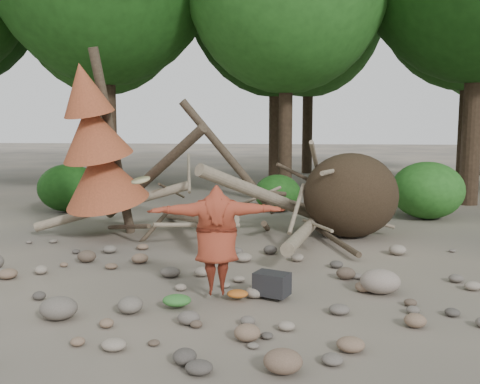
{
  "coord_description": "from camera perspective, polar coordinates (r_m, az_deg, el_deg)",
  "views": [
    {
      "loc": [
        1.24,
        -8.23,
        2.67
      ],
      "look_at": [
        0.28,
        1.5,
        1.4
      ],
      "focal_mm": 40.0,
      "sensor_mm": 36.0,
      "label": 1
    }
  ],
  "objects": [
    {
      "name": "cloth_green",
      "position": [
        7.92,
        -6.75,
        -11.74
      ],
      "size": [
        0.42,
        0.35,
        0.16
      ],
      "primitive_type": "ellipsoid",
      "color": "#306E2C",
      "rests_on": "ground"
    },
    {
      "name": "dead_conifer",
      "position": [
        12.4,
        -14.99,
        4.57
      ],
      "size": [
        2.06,
        2.16,
        4.35
      ],
      "color": "#4C3F30",
      "rests_on": "ground"
    },
    {
      "name": "boulder_front_left",
      "position": [
        7.87,
        -18.79,
        -11.65
      ],
      "size": [
        0.52,
        0.47,
        0.31
      ],
      "primitive_type": "ellipsoid",
      "color": "#655D54",
      "rests_on": "ground"
    },
    {
      "name": "ground",
      "position": [
        8.74,
        -2.86,
        -10.39
      ],
      "size": [
        120.0,
        120.0,
        0.0
      ],
      "primitive_type": "plane",
      "color": "#514C44",
      "rests_on": "ground"
    },
    {
      "name": "boulder_mid_right",
      "position": [
        8.8,
        14.73,
        -9.21
      ],
      "size": [
        0.63,
        0.57,
        0.38
      ],
      "primitive_type": "ellipsoid",
      "color": "gray",
      "rests_on": "ground"
    },
    {
      "name": "bush_right",
      "position": [
        15.8,
        19.35,
        0.18
      ],
      "size": [
        2.0,
        2.0,
        1.6
      ],
      "primitive_type": "ellipsoid",
      "color": "#296A21",
      "rests_on": "ground"
    },
    {
      "name": "backpack",
      "position": [
        8.3,
        3.42,
        -10.13
      ],
      "size": [
        0.61,
        0.52,
        0.34
      ],
      "primitive_type": "cube",
      "rotation": [
        0.0,
        0.0,
        -0.4
      ],
      "color": "black",
      "rests_on": "ground"
    },
    {
      "name": "frisbee_thrower",
      "position": [
        8.1,
        -2.53,
        -5.1
      ],
      "size": [
        2.47,
        0.95,
        1.76
      ],
      "color": "maroon",
      "rests_on": "ground"
    },
    {
      "name": "deadfall_pile",
      "position": [
        12.61,
        9.11,
        -0.53
      ],
      "size": [
        8.55,
        5.24,
        3.3
      ],
      "color": "#332619",
      "rests_on": "ground"
    },
    {
      "name": "cloth_orange",
      "position": [
        8.22,
        -0.27,
        -11.13
      ],
      "size": [
        0.32,
        0.26,
        0.12
      ],
      "primitive_type": "ellipsoid",
      "color": "#B15A1E",
      "rests_on": "ground"
    },
    {
      "name": "bush_mid",
      "position": [
        16.17,
        4.02,
        -0.12
      ],
      "size": [
        1.4,
        1.4,
        1.12
      ],
      "primitive_type": "ellipsoid",
      "color": "#205A1A",
      "rests_on": "ground"
    },
    {
      "name": "boulder_front_right",
      "position": [
        6.03,
        4.61,
        -17.55
      ],
      "size": [
        0.43,
        0.38,
        0.26
      ],
      "primitive_type": "ellipsoid",
      "color": "brown",
      "rests_on": "ground"
    },
    {
      "name": "bush_left",
      "position": [
        16.95,
        -17.85,
        0.43
      ],
      "size": [
        1.8,
        1.8,
        1.44
      ],
      "primitive_type": "ellipsoid",
      "color": "#184712",
      "rests_on": "ground"
    }
  ]
}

